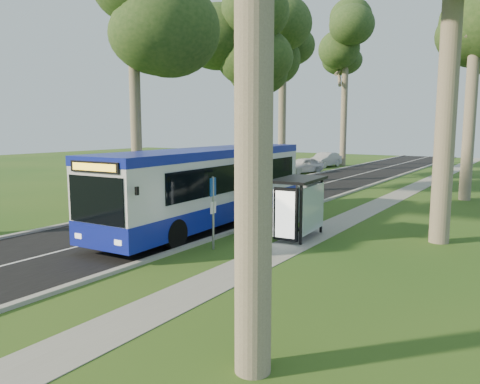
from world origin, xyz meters
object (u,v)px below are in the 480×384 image
object	(u,v)px
car_silver	(325,160)
bus	(208,186)
car_white	(303,165)
bus_shelter	(297,197)
bus_stop_sign	(213,205)
litter_bin	(271,221)

from	to	relation	value
car_silver	bus	bearing A→B (deg)	-70.05
car_white	bus_shelter	bearing A→B (deg)	-46.24
car_silver	bus_shelter	bearing A→B (deg)	-62.81
bus_shelter	bus	bearing A→B (deg)	173.66
bus	bus_shelter	distance (m)	4.41
bus_stop_sign	bus_shelter	size ratio (longest dim) A/B	0.92
bus_stop_sign	litter_bin	size ratio (longest dim) A/B	2.90
car_white	bus_stop_sign	bearing A→B (deg)	-52.13
bus	bus_stop_sign	world-z (taller)	bus
car_silver	car_white	bearing A→B (deg)	-76.82
litter_bin	car_white	xyz separation A→B (m)	(-9.68, 23.48, 0.28)
bus	litter_bin	distance (m)	3.23
bus	litter_bin	world-z (taller)	bus
bus_stop_sign	bus_shelter	world-z (taller)	bus_stop_sign
bus_stop_sign	bus_shelter	xyz separation A→B (m)	(1.85, 3.00, 0.03)
bus_stop_sign	bus_shelter	distance (m)	3.53
bus_stop_sign	car_white	xyz separation A→B (m)	(-9.33, 27.09, -0.89)
car_white	car_silver	world-z (taller)	car_silver
bus_shelter	litter_bin	size ratio (longest dim) A/B	3.17
litter_bin	car_silver	size ratio (longest dim) A/B	0.19
bus_stop_sign	car_silver	world-z (taller)	bus_stop_sign
bus_stop_sign	car_silver	size ratio (longest dim) A/B	0.55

